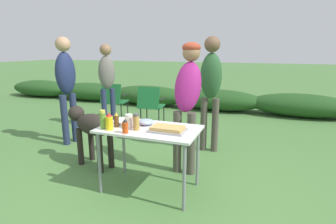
% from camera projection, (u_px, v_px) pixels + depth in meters
% --- Properties ---
extents(ground_plane, '(60.00, 60.00, 0.00)m').
position_uv_depth(ground_plane, '(150.00, 188.00, 3.06)').
color(ground_plane, '#4C7A3D').
extents(shrub_hedge, '(14.40, 0.90, 0.55)m').
position_uv_depth(shrub_hedge, '(217.00, 100.00, 6.95)').
color(shrub_hedge, '#234C1E').
rests_on(shrub_hedge, ground).
extents(folding_table, '(1.10, 0.64, 0.74)m').
position_uv_depth(folding_table, '(149.00, 135.00, 2.91)').
color(folding_table, white).
rests_on(folding_table, ground).
extents(food_tray, '(0.38, 0.23, 0.06)m').
position_uv_depth(food_tray, '(168.00, 129.00, 2.76)').
color(food_tray, '#9E9EA3').
rests_on(food_tray, folding_table).
extents(plate_stack, '(0.24, 0.24, 0.03)m').
position_uv_depth(plate_stack, '(123.00, 122.00, 3.07)').
color(plate_stack, white).
rests_on(plate_stack, folding_table).
extents(mixing_bowl, '(0.19, 0.19, 0.06)m').
position_uv_depth(mixing_bowl, '(146.00, 122.00, 3.01)').
color(mixing_bowl, '#99B2CC').
rests_on(mixing_bowl, folding_table).
extents(paper_cup_stack, '(0.08, 0.08, 0.15)m').
position_uv_depth(paper_cup_stack, '(129.00, 121.00, 2.87)').
color(paper_cup_stack, white).
rests_on(paper_cup_stack, folding_table).
extents(spice_jar, '(0.06, 0.06, 0.18)m').
position_uv_depth(spice_jar, '(136.00, 122.00, 2.80)').
color(spice_jar, '#B2893D').
rests_on(spice_jar, folding_table).
extents(hot_sauce_bottle, '(0.06, 0.06, 0.15)m').
position_uv_depth(hot_sauce_bottle, '(125.00, 126.00, 2.70)').
color(hot_sauce_bottle, '#CC4214').
rests_on(hot_sauce_bottle, folding_table).
extents(mustard_bottle, '(0.08, 0.08, 0.19)m').
position_uv_depth(mustard_bottle, '(109.00, 122.00, 2.80)').
color(mustard_bottle, yellow).
rests_on(mustard_bottle, folding_table).
extents(beer_bottle, '(0.06, 0.06, 0.17)m').
position_uv_depth(beer_bottle, '(116.00, 120.00, 2.91)').
color(beer_bottle, brown).
rests_on(beer_bottle, folding_table).
extents(ketchup_bottle, '(0.07, 0.07, 0.16)m').
position_uv_depth(ketchup_bottle, '(136.00, 121.00, 2.89)').
color(ketchup_bottle, red).
rests_on(ketchup_bottle, folding_table).
extents(relish_jar, '(0.07, 0.07, 0.21)m').
position_uv_depth(relish_jar, '(103.00, 120.00, 2.85)').
color(relish_jar, olive).
rests_on(relish_jar, folding_table).
extents(standing_person_with_beanie, '(0.35, 0.48, 1.67)m').
position_uv_depth(standing_person_with_beanie, '(188.00, 91.00, 3.33)').
color(standing_person_with_beanie, '#4C473D').
rests_on(standing_person_with_beanie, ground).
extents(standing_person_in_red_jacket, '(0.40, 0.40, 1.69)m').
position_uv_depth(standing_person_in_red_jacket, '(107.00, 78.00, 5.21)').
color(standing_person_in_red_jacket, '#232D4C').
rests_on(standing_person_in_red_jacket, ground).
extents(standing_person_in_olive_jacket, '(0.32, 0.39, 1.78)m').
position_uv_depth(standing_person_in_olive_jacket, '(66.00, 80.00, 4.31)').
color(standing_person_in_olive_jacket, '#232D4C').
rests_on(standing_person_in_olive_jacket, ground).
extents(standing_person_in_navy_coat, '(0.34, 0.25, 1.77)m').
position_uv_depth(standing_person_in_navy_coat, '(211.00, 82.00, 3.97)').
color(standing_person_in_navy_coat, '#4C473D').
rests_on(standing_person_in_navy_coat, ground).
extents(dog, '(1.01, 0.46, 0.81)m').
position_uv_depth(dog, '(91.00, 127.00, 3.57)').
color(dog, '#28231E').
rests_on(dog, ground).
extents(camp_chair_green_behind_table, '(0.53, 0.64, 0.83)m').
position_uv_depth(camp_chair_green_behind_table, '(151.00, 103.00, 5.54)').
color(camp_chair_green_behind_table, '#19602D').
rests_on(camp_chair_green_behind_table, ground).
extents(camp_chair_near_hedge, '(0.55, 0.65, 0.83)m').
position_uv_depth(camp_chair_near_hedge, '(114.00, 99.00, 6.01)').
color(camp_chair_near_hedge, '#19602D').
rests_on(camp_chair_near_hedge, ground).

